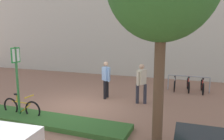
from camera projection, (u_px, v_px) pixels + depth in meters
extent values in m
plane|color=#936651|center=(78.00, 107.00, 9.05)|extent=(60.00, 60.00, 0.00)
cube|color=beige|center=(131.00, 5.00, 15.39)|extent=(28.00, 1.20, 10.00)
cube|color=#336028|center=(32.00, 118.00, 7.63)|extent=(7.00, 1.10, 0.16)
cylinder|color=brown|center=(159.00, 86.00, 5.82)|extent=(0.28, 0.28, 3.17)
cylinder|color=#2D7238|center=(18.00, 83.00, 7.62)|extent=(0.08, 0.08, 2.53)
cube|color=#198C33|center=(16.00, 55.00, 7.46)|extent=(0.05, 0.36, 0.52)
cube|color=white|center=(16.00, 55.00, 7.46)|extent=(0.05, 0.30, 0.44)
torus|color=black|center=(11.00, 107.00, 8.05)|extent=(0.66, 0.08, 0.66)
torus|color=black|center=(33.00, 110.00, 7.67)|extent=(0.66, 0.08, 0.66)
cylinder|color=gold|center=(21.00, 102.00, 7.82)|extent=(0.84, 0.06, 0.04)
cylinder|color=gold|center=(24.00, 110.00, 7.83)|extent=(0.61, 0.06, 0.44)
cylinder|color=gold|center=(17.00, 99.00, 7.87)|extent=(0.04, 0.04, 0.28)
cube|color=black|center=(17.00, 94.00, 7.85)|extent=(0.20, 0.09, 0.05)
cylinder|color=gold|center=(29.00, 97.00, 7.64)|extent=(0.05, 0.42, 0.04)
cylinder|color=#99999E|center=(168.00, 82.00, 11.81)|extent=(0.06, 0.06, 0.80)
cylinder|color=#99999E|center=(210.00, 85.00, 11.05)|extent=(0.06, 0.06, 0.80)
cylinder|color=#99999E|center=(189.00, 76.00, 11.36)|extent=(2.05, 0.12, 0.06)
torus|color=black|center=(174.00, 86.00, 11.27)|extent=(0.09, 0.61, 0.61)
torus|color=black|center=(175.00, 83.00, 12.16)|extent=(0.09, 0.61, 0.61)
cylinder|color=silver|center=(175.00, 81.00, 11.68)|extent=(0.07, 0.77, 0.03)
cylinder|color=silver|center=(175.00, 85.00, 11.81)|extent=(0.06, 0.56, 0.40)
cylinder|color=silver|center=(175.00, 79.00, 11.50)|extent=(0.03, 0.03, 0.26)
cube|color=black|center=(175.00, 77.00, 11.48)|extent=(0.08, 0.19, 0.05)
cylinder|color=silver|center=(175.00, 75.00, 11.98)|extent=(0.39, 0.06, 0.04)
torus|color=black|center=(189.00, 87.00, 11.04)|extent=(0.11, 0.61, 0.61)
torus|color=black|center=(188.00, 83.00, 11.93)|extent=(0.11, 0.61, 0.61)
cylinder|color=red|center=(188.00, 82.00, 11.45)|extent=(0.10, 0.77, 0.03)
cylinder|color=red|center=(188.00, 86.00, 11.58)|extent=(0.08, 0.56, 0.40)
cylinder|color=red|center=(189.00, 80.00, 11.27)|extent=(0.03, 0.03, 0.26)
cube|color=black|center=(189.00, 77.00, 11.25)|extent=(0.09, 0.19, 0.05)
cylinder|color=red|center=(188.00, 76.00, 11.75)|extent=(0.39, 0.07, 0.04)
torus|color=black|center=(203.00, 89.00, 10.71)|extent=(0.08, 0.61, 0.61)
torus|color=black|center=(202.00, 85.00, 11.59)|extent=(0.08, 0.61, 0.61)
cylinder|color=red|center=(203.00, 83.00, 11.12)|extent=(0.07, 0.77, 0.03)
cylinder|color=red|center=(202.00, 87.00, 11.24)|extent=(0.06, 0.56, 0.40)
cylinder|color=red|center=(203.00, 82.00, 10.94)|extent=(0.03, 0.03, 0.26)
cube|color=black|center=(203.00, 79.00, 10.92)|extent=(0.08, 0.19, 0.05)
cylinder|color=red|center=(202.00, 77.00, 11.42)|extent=(0.39, 0.06, 0.04)
cylinder|color=#ADADB2|center=(156.00, 85.00, 10.92)|extent=(0.16, 0.16, 0.90)
cylinder|color=black|center=(105.00, 90.00, 10.06)|extent=(0.14, 0.14, 0.85)
cylinder|color=black|center=(107.00, 89.00, 10.33)|extent=(0.14, 0.14, 0.85)
cube|color=#8CB2E5|center=(106.00, 74.00, 10.08)|extent=(0.46, 0.44, 0.62)
cylinder|color=#8CB2E5|center=(109.00, 75.00, 9.86)|extent=(0.09, 0.09, 0.59)
cylinder|color=#8CB2E5|center=(103.00, 73.00, 10.30)|extent=(0.09, 0.09, 0.59)
sphere|color=tan|center=(106.00, 64.00, 10.00)|extent=(0.22, 0.22, 0.22)
cylinder|color=#2D2D38|center=(137.00, 94.00, 9.43)|extent=(0.14, 0.14, 0.85)
cylinder|color=#2D2D38|center=(145.00, 94.00, 9.38)|extent=(0.14, 0.14, 0.85)
cube|color=beige|center=(142.00, 77.00, 9.29)|extent=(0.37, 0.46, 0.62)
cylinder|color=beige|center=(138.00, 79.00, 9.10)|extent=(0.09, 0.09, 0.59)
cylinder|color=beige|center=(145.00, 77.00, 9.48)|extent=(0.09, 0.09, 0.59)
sphere|color=tan|center=(142.00, 67.00, 9.21)|extent=(0.22, 0.22, 0.22)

